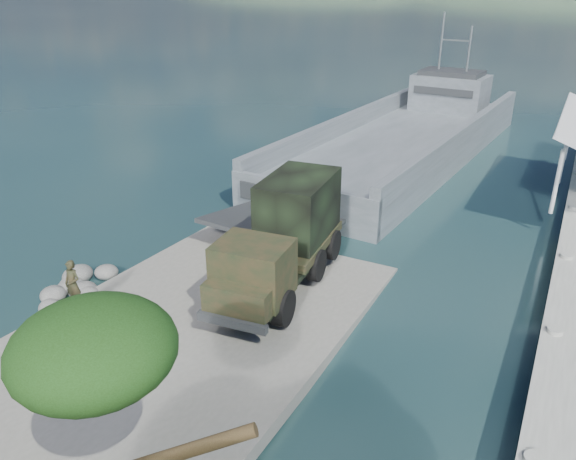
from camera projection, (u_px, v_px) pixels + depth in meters
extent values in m
plane|color=#19343C|center=(195.00, 333.00, 20.18)|extent=(1400.00, 1400.00, 0.00)
cube|color=slate|center=(177.00, 342.00, 19.27)|extent=(10.00, 18.00, 0.50)
cube|color=#4E575C|center=(404.00, 151.00, 39.99)|extent=(10.78, 29.26, 2.39)
cube|color=#4E575C|center=(354.00, 120.00, 41.21)|extent=(2.77, 28.65, 1.24)
cube|color=#4E575C|center=(463.00, 134.00, 37.31)|extent=(2.77, 28.65, 1.24)
cube|color=#4E575C|center=(302.00, 207.00, 28.76)|extent=(8.61, 1.04, 2.49)
cube|color=#4E575C|center=(450.00, 93.00, 46.30)|extent=(6.01, 4.25, 2.87)
cube|color=#2A2D2F|center=(452.00, 73.00, 45.63)|extent=(5.00, 3.42, 0.38)
cylinder|color=#9FA2A4|center=(441.00, 44.00, 45.29)|extent=(0.15, 0.15, 4.78)
cylinder|color=#9FA2A4|center=(469.00, 51.00, 44.37)|extent=(0.15, 0.15, 3.82)
cylinder|color=black|center=(224.00, 295.00, 20.37)|extent=(0.59, 1.36, 1.32)
cylinder|color=black|center=(283.00, 308.00, 19.57)|extent=(0.59, 1.36, 1.32)
cylinder|color=black|center=(263.00, 255.00, 23.29)|extent=(0.59, 1.36, 1.32)
cylinder|color=black|center=(316.00, 265.00, 22.49)|extent=(0.59, 1.36, 1.32)
cylinder|color=black|center=(282.00, 236.00, 25.01)|extent=(0.59, 1.36, 1.32)
cylinder|color=black|center=(332.00, 245.00, 24.21)|extent=(0.59, 1.36, 1.32)
cube|color=black|center=(283.00, 263.00, 22.31)|extent=(3.00, 7.91, 0.25)
cube|color=black|center=(253.00, 270.00, 19.56)|extent=(2.73, 2.28, 2.03)
cube|color=black|center=(238.00, 299.00, 18.73)|extent=(2.42, 1.14, 1.02)
cube|color=black|center=(296.00, 241.00, 23.37)|extent=(3.00, 4.91, 0.36)
cube|color=black|center=(298.00, 206.00, 22.94)|extent=(2.81, 4.09, 2.54)
cube|color=#2A2D2F|center=(232.00, 322.00, 18.55)|extent=(2.55, 0.51, 0.30)
imported|color=black|center=(74.00, 293.00, 20.01)|extent=(0.67, 0.45, 1.78)
ellipsoid|color=#17320D|center=(94.00, 349.00, 9.74)|extent=(2.88, 2.88, 1.65)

